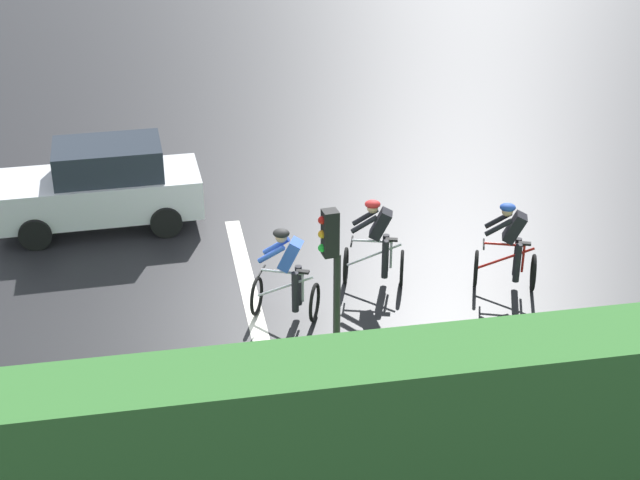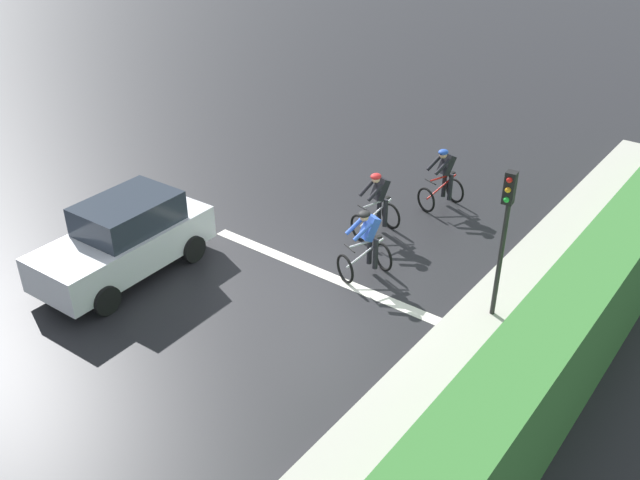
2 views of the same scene
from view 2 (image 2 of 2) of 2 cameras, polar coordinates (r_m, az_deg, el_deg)
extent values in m
plane|color=black|center=(15.48, 0.65, -3.44)|extent=(80.00, 80.00, 0.00)
cube|color=#ADA89E|center=(15.41, 17.84, -5.02)|extent=(2.80, 20.66, 0.12)
cube|color=tan|center=(15.08, 21.15, -5.27)|extent=(0.44, 20.66, 0.67)
cube|color=#387533|center=(14.60, 22.84, -2.97)|extent=(1.10, 20.66, 2.33)
cube|color=silver|center=(15.60, 1.05, -3.14)|extent=(7.00, 0.30, 0.01)
torus|color=black|center=(18.44, 8.73, 3.29)|extent=(0.66, 0.29, 0.68)
torus|color=black|center=(19.08, 11.05, 4.01)|extent=(0.66, 0.29, 0.68)
cylinder|color=red|center=(18.65, 9.98, 4.34)|extent=(0.38, 0.95, 0.51)
cylinder|color=red|center=(18.83, 10.68, 4.62)|extent=(0.04, 0.04, 0.55)
cylinder|color=red|center=(18.50, 9.93, 5.08)|extent=(0.28, 0.69, 0.04)
cube|color=black|center=(18.71, 10.76, 5.44)|extent=(0.17, 0.24, 0.04)
cylinder|color=black|center=(18.29, 9.09, 4.76)|extent=(0.41, 0.17, 0.03)
cube|color=black|center=(18.46, 10.38, 6.15)|extent=(0.42, 0.49, 0.57)
sphere|color=tan|center=(18.24, 10.11, 6.94)|extent=(0.20, 0.20, 0.20)
ellipsoid|color=#264CB2|center=(18.21, 10.13, 7.14)|extent=(0.32, 0.34, 0.14)
cylinder|color=black|center=(18.71, 10.68, 4.30)|extent=(0.12, 0.12, 0.74)
cylinder|color=black|center=(18.86, 10.19, 4.57)|extent=(0.12, 0.12, 0.74)
cylinder|color=black|center=(18.15, 10.06, 5.94)|extent=(0.25, 0.48, 0.37)
cylinder|color=black|center=(18.36, 9.40, 6.29)|extent=(0.25, 0.48, 0.37)
torus|color=black|center=(16.93, 3.27, 1.03)|extent=(0.67, 0.25, 0.68)
torus|color=black|center=(17.52, 5.87, 1.98)|extent=(0.67, 0.25, 0.68)
cylinder|color=silver|center=(17.11, 4.63, 2.25)|extent=(0.33, 0.96, 0.51)
cylinder|color=silver|center=(17.27, 5.41, 2.60)|extent=(0.04, 0.04, 0.55)
cylinder|color=silver|center=(16.95, 4.53, 3.02)|extent=(0.25, 0.70, 0.04)
cube|color=black|center=(17.14, 5.46, 3.47)|extent=(0.16, 0.24, 0.04)
cylinder|color=black|center=(16.75, 3.59, 2.62)|extent=(0.41, 0.15, 0.03)
cube|color=black|center=(16.89, 4.98, 4.20)|extent=(0.40, 0.48, 0.57)
sphere|color=tan|center=(16.66, 4.62, 5.03)|extent=(0.20, 0.20, 0.20)
ellipsoid|color=red|center=(16.63, 4.63, 5.25)|extent=(0.31, 0.34, 0.14)
cylinder|color=black|center=(17.15, 5.41, 2.23)|extent=(0.12, 0.12, 0.74)
cylinder|color=black|center=(17.31, 4.89, 2.53)|extent=(0.12, 0.12, 0.74)
cylinder|color=black|center=(16.58, 4.59, 3.92)|extent=(0.22, 0.48, 0.37)
cylinder|color=black|center=(16.80, 3.89, 4.32)|extent=(0.22, 0.48, 0.37)
torus|color=black|center=(15.31, 2.08, -2.38)|extent=(0.65, 0.32, 0.68)
torus|color=black|center=(15.79, 5.24, -1.39)|extent=(0.65, 0.32, 0.68)
cylinder|color=silver|center=(15.41, 3.72, -1.09)|extent=(0.43, 0.93, 0.51)
cylinder|color=silver|center=(15.55, 4.67, -0.72)|extent=(0.04, 0.04, 0.55)
cylinder|color=silver|center=(15.25, 3.59, -0.26)|extent=(0.32, 0.67, 0.04)
cube|color=black|center=(15.40, 4.71, 0.22)|extent=(0.18, 0.24, 0.04)
cylinder|color=black|center=(15.09, 2.45, -0.68)|extent=(0.40, 0.19, 0.03)
cube|color=#2D51B7|center=(15.15, 4.12, 1.01)|extent=(0.44, 0.49, 0.57)
sphere|color=tan|center=(14.93, 3.67, 1.91)|extent=(0.20, 0.20, 0.20)
ellipsoid|color=black|center=(14.89, 3.68, 2.15)|extent=(0.33, 0.35, 0.14)
cylinder|color=black|center=(15.43, 4.59, -1.16)|extent=(0.12, 0.12, 0.74)
cylinder|color=black|center=(15.60, 4.10, -0.76)|extent=(0.12, 0.12, 0.74)
cylinder|color=#2D51B7|center=(14.87, 3.54, 0.67)|extent=(0.27, 0.47, 0.37)
cylinder|color=#2D51B7|center=(15.10, 2.89, 1.19)|extent=(0.27, 0.47, 0.37)
cube|color=silver|center=(16.02, -15.86, -0.53)|extent=(1.84, 4.16, 0.80)
cube|color=#262D38|center=(15.80, -15.54, 2.12)|extent=(1.57, 2.18, 0.66)
cylinder|color=black|center=(15.01, -17.24, -4.74)|extent=(0.24, 0.65, 0.64)
cylinder|color=black|center=(16.21, -20.96, -2.67)|extent=(0.24, 0.65, 0.64)
cylinder|color=black|center=(16.35, -10.44, -0.70)|extent=(0.24, 0.65, 0.64)
cylinder|color=black|center=(17.46, -14.34, 0.94)|extent=(0.24, 0.65, 0.64)
cube|color=#EAEACC|center=(14.65, -20.52, -4.05)|extent=(0.28, 0.09, 0.16)
cube|color=#EAEACC|center=(15.41, -22.76, -2.74)|extent=(0.28, 0.09, 0.16)
cylinder|color=black|center=(14.07, 14.59, -1.79)|extent=(0.10, 0.10, 2.70)
cube|color=black|center=(13.20, 15.37, 4.17)|extent=(0.22, 0.22, 0.64)
sphere|color=red|center=(13.02, 15.34, 4.79)|extent=(0.11, 0.11, 0.11)
sphere|color=orange|center=(13.11, 15.22, 4.00)|extent=(0.11, 0.11, 0.11)
sphere|color=green|center=(13.19, 15.11, 3.22)|extent=(0.11, 0.11, 0.11)
camera|label=1|loc=(11.17, 74.37, 7.43)|focal=52.32mm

